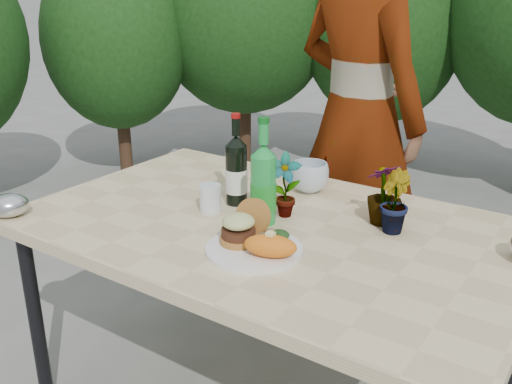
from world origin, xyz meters
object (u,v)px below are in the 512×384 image
Objects in this scene: patio_table at (270,239)px; wine_bottle at (236,171)px; person at (357,116)px; dinner_plate at (254,250)px.

wine_bottle reaches higher than patio_table.
wine_bottle is 0.77m from person.
person reaches higher than wine_bottle.
patio_table is 0.23m from dinner_plate.
wine_bottle is at bearing 133.48° from dinner_plate.
patio_table is 5.71× the size of dinner_plate.
patio_table is 0.27m from wine_bottle.
dinner_plate is 0.40m from wine_bottle.
person reaches higher than patio_table.
person is at bearing 74.71° from wine_bottle.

